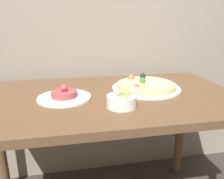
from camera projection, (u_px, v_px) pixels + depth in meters
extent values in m
cube|color=brown|center=(103.00, 98.00, 1.10)|extent=(1.38, 0.77, 0.03)
cylinder|color=brown|center=(0.00, 145.00, 1.41)|extent=(0.06, 0.06, 0.75)
cylinder|color=brown|center=(180.00, 128.00, 1.64)|extent=(0.06, 0.06, 0.75)
cylinder|color=white|center=(146.00, 88.00, 1.19)|extent=(0.37, 0.37, 0.01)
cylinder|color=#E5C17F|center=(146.00, 85.00, 1.19)|extent=(0.32, 0.32, 0.02)
cylinder|color=beige|center=(146.00, 83.00, 1.18)|extent=(0.28, 0.28, 0.01)
sphere|color=gold|center=(143.00, 85.00, 1.10)|extent=(0.02, 0.02, 0.02)
sphere|color=black|center=(143.00, 76.00, 1.28)|extent=(0.03, 0.03, 0.03)
sphere|color=#997047|center=(131.00, 77.00, 1.25)|extent=(0.04, 0.04, 0.04)
sphere|color=#387F33|center=(142.00, 81.00, 1.18)|extent=(0.03, 0.03, 0.03)
sphere|color=#997047|center=(137.00, 85.00, 1.10)|extent=(0.02, 0.02, 0.02)
cylinder|color=white|center=(64.00, 98.00, 1.04)|extent=(0.25, 0.25, 0.01)
cylinder|color=#A84747|center=(64.00, 94.00, 1.04)|extent=(0.12, 0.12, 0.03)
sphere|color=#DB4C5B|center=(64.00, 88.00, 1.03)|extent=(0.03, 0.03, 0.03)
cube|color=white|center=(84.00, 95.00, 1.06)|extent=(0.04, 0.02, 0.01)
cube|color=white|center=(76.00, 91.00, 1.12)|extent=(0.04, 0.04, 0.01)
cube|color=white|center=(61.00, 91.00, 1.12)|extent=(0.02, 0.04, 0.01)
cube|color=white|center=(47.00, 94.00, 1.06)|extent=(0.04, 0.03, 0.01)
cube|color=white|center=(45.00, 100.00, 0.99)|extent=(0.04, 0.03, 0.01)
cube|color=white|center=(59.00, 103.00, 0.95)|extent=(0.02, 0.04, 0.01)
cube|color=white|center=(77.00, 100.00, 0.98)|extent=(0.04, 0.04, 0.01)
cylinder|color=white|center=(122.00, 101.00, 0.93)|extent=(0.13, 0.13, 0.05)
sphere|color=#A3B25B|center=(125.00, 98.00, 0.90)|extent=(0.03, 0.03, 0.03)
sphere|color=#668E42|center=(122.00, 96.00, 0.93)|extent=(0.04, 0.04, 0.04)
sphere|color=#B7BC70|center=(124.00, 95.00, 0.94)|extent=(0.04, 0.04, 0.04)
sphere|color=#A3B25B|center=(119.00, 95.00, 0.95)|extent=(0.02, 0.02, 0.02)
sphere|color=#8EA34C|center=(127.00, 95.00, 0.94)|extent=(0.04, 0.04, 0.04)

